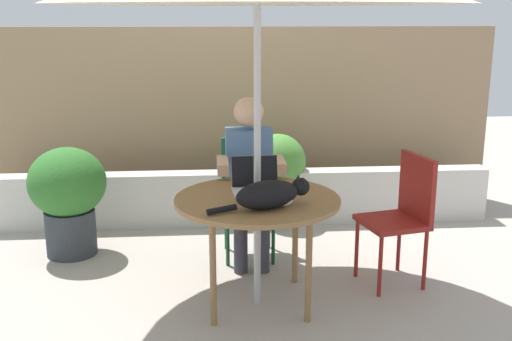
# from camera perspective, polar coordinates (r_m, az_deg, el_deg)

# --- Properties ---
(ground_plane) EXTENTS (14.00, 14.00, 0.00)m
(ground_plane) POSITION_cam_1_polar(r_m,az_deg,el_deg) (4.18, 0.11, -11.90)
(ground_plane) COLOR #ADA399
(fence_back) EXTENTS (4.88, 0.08, 1.71)m
(fence_back) POSITION_cam_1_polar(r_m,az_deg,el_deg) (6.00, -1.57, 4.83)
(fence_back) COLOR #937756
(fence_back) RESTS_ON ground
(planter_wall_low) EXTENTS (4.39, 0.20, 0.48)m
(planter_wall_low) POSITION_cam_1_polar(r_m,az_deg,el_deg) (5.55, -1.20, -2.51)
(planter_wall_low) COLOR beige
(planter_wall_low) RESTS_ON ground
(patio_table) EXTENTS (1.04, 1.04, 0.71)m
(patio_table) POSITION_cam_1_polar(r_m,az_deg,el_deg) (3.93, 0.12, -3.29)
(patio_table) COLOR olive
(patio_table) RESTS_ON ground
(chair_occupied) EXTENTS (0.40, 0.40, 0.90)m
(chair_occupied) POSITION_cam_1_polar(r_m,az_deg,el_deg) (4.80, -0.73, -1.51)
(chair_occupied) COLOR #194C2D
(chair_occupied) RESTS_ON ground
(chair_empty) EXTENTS (0.48, 0.48, 0.90)m
(chair_empty) POSITION_cam_1_polar(r_m,az_deg,el_deg) (4.40, 13.32, -3.42)
(chair_empty) COLOR maroon
(chair_empty) RESTS_ON ground
(person_seated) EXTENTS (0.48, 0.48, 1.24)m
(person_seated) POSITION_cam_1_polar(r_m,az_deg,el_deg) (4.61, -0.61, -0.03)
(person_seated) COLOR #4C72A5
(person_seated) RESTS_ON ground
(laptop) EXTENTS (0.31, 0.26, 0.21)m
(laptop) POSITION_cam_1_polar(r_m,az_deg,el_deg) (4.06, -0.06, -0.96)
(laptop) COLOR silver
(laptop) RESTS_ON patio_table
(cat) EXTENTS (0.63, 0.33, 0.17)m
(cat) POSITION_cam_1_polar(r_m,az_deg,el_deg) (3.69, 1.38, -2.20)
(cat) COLOR black
(cat) RESTS_ON patio_table
(potted_plant_near_fence) EXTENTS (0.49, 0.49, 0.80)m
(potted_plant_near_fence) POSITION_cam_1_polar(r_m,az_deg,el_deg) (5.55, 2.02, -0.21)
(potted_plant_near_fence) COLOR #33383D
(potted_plant_near_fence) RESTS_ON ground
(potted_plant_by_chair) EXTENTS (0.59, 0.59, 0.85)m
(potted_plant_by_chair) POSITION_cam_1_polar(r_m,az_deg,el_deg) (4.99, -16.79, -2.01)
(potted_plant_by_chair) COLOR #33383D
(potted_plant_by_chair) RESTS_ON ground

